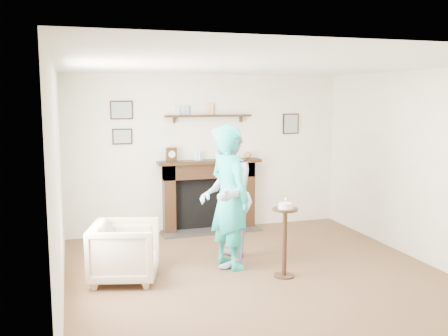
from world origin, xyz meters
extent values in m
plane|color=brown|center=(0.00, 0.00, 0.00)|extent=(5.00, 5.00, 0.00)
cube|color=beige|center=(0.00, 2.50, 1.25)|extent=(4.50, 0.04, 2.50)
cube|color=beige|center=(-2.25, 0.00, 1.25)|extent=(0.04, 5.00, 2.50)
cube|color=beige|center=(2.25, 0.00, 1.25)|extent=(0.04, 5.00, 2.50)
cube|color=white|center=(0.00, 0.00, 2.50)|extent=(4.50, 5.00, 0.04)
cube|color=black|center=(-0.66, 2.40, 0.55)|extent=(0.18, 0.20, 1.10)
cube|color=black|center=(0.66, 2.40, 0.55)|extent=(0.18, 0.20, 1.10)
cube|color=black|center=(0.00, 2.40, 0.98)|extent=(1.50, 0.20, 0.24)
cube|color=black|center=(0.00, 2.47, 0.43)|extent=(1.14, 0.06, 0.86)
cube|color=#312E2C|center=(0.00, 2.28, 0.01)|extent=(1.60, 0.44, 0.03)
cube|color=black|center=(0.00, 2.37, 1.12)|extent=(1.68, 0.26, 0.05)
cube|color=black|center=(0.00, 2.42, 1.85)|extent=(1.40, 0.15, 0.03)
cube|color=black|center=(-1.35, 2.48, 1.95)|extent=(0.34, 0.03, 0.28)
cube|color=black|center=(-1.35, 2.48, 1.55)|extent=(0.30, 0.03, 0.24)
cube|color=black|center=(1.45, 2.48, 1.70)|extent=(0.28, 0.03, 0.34)
cube|color=black|center=(-0.62, 2.37, 1.26)|extent=(0.16, 0.09, 0.22)
cylinder|color=beige|center=(-0.62, 2.32, 1.27)|extent=(0.11, 0.01, 0.11)
sphere|color=green|center=(0.64, 2.37, 1.21)|extent=(0.12, 0.12, 0.12)
imported|color=tan|center=(-1.55, 0.53, 0.00)|extent=(0.94, 0.92, 0.70)
imported|color=silver|center=(-0.26, 0.73, 0.00)|extent=(0.96, 1.07, 1.81)
imported|color=teal|center=(-0.23, 0.63, 0.00)|extent=(0.62, 0.76, 1.80)
cylinder|color=black|center=(0.29, 0.09, 0.01)|extent=(0.25, 0.25, 0.02)
cylinder|color=black|center=(0.29, 0.09, 0.42)|extent=(0.05, 0.05, 0.80)
cylinder|color=black|center=(0.29, 0.09, 0.83)|extent=(0.30, 0.30, 0.03)
cylinder|color=silver|center=(0.29, 0.09, 0.84)|extent=(0.20, 0.20, 0.01)
cylinder|color=white|center=(0.29, 0.09, 0.88)|extent=(0.16, 0.16, 0.06)
cylinder|color=beige|center=(0.29, 0.09, 0.93)|extent=(0.01, 0.01, 0.04)
sphere|color=orange|center=(0.29, 0.09, 0.96)|extent=(0.02, 0.02, 0.02)
camera|label=1|loc=(-2.12, -5.21, 2.15)|focal=40.00mm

